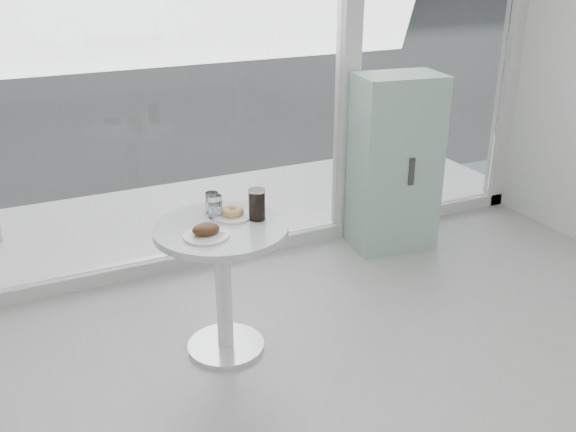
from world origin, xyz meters
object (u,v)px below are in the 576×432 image
mint_cabinet (395,163)px  water_tumbler_a (215,208)px  main_table (222,263)px  water_tumbler_b (212,204)px  plate_donut (232,213)px  car_silver (112,13)px  cola_glass (257,205)px  plate_fritter (207,232)px

mint_cabinet → water_tumbler_a: bearing=-150.2°
water_tumbler_a → mint_cabinet: bearing=21.9°
main_table → water_tumbler_b: 0.34m
plate_donut → water_tumbler_a: 0.10m
main_table → plate_donut: 0.27m
plate_donut → water_tumbler_b: water_tumbler_b is taller
main_table → car_silver: (1.96, 12.95, 0.11)m
mint_cabinet → cola_glass: bearing=-143.6°
main_table → car_silver: 13.09m
plate_donut → main_table: bearing=-138.1°
main_table → water_tumbler_a: water_tumbler_a is taller
mint_cabinet → cola_glass: 1.63m
car_silver → water_tumbler_a: 12.97m
cola_glass → mint_cabinet: bearing=28.5°
mint_cabinet → plate_donut: mint_cabinet is taller
plate_donut → water_tumbler_b: bearing=125.8°
plate_fritter → mint_cabinet: bearing=26.5°
water_tumbler_b → plate_fritter: bearing=-114.3°
water_tumbler_b → cola_glass: (0.19, -0.19, 0.03)m
plate_fritter → cola_glass: size_ratio=1.38×
main_table → plate_fritter: (-0.11, -0.09, 0.25)m
main_table → plate_donut: plate_donut is taller
car_silver → cola_glass: 13.06m
mint_cabinet → cola_glass: mint_cabinet is taller
car_silver → water_tumbler_b: (-1.94, -12.75, 0.16)m
mint_cabinet → water_tumbler_a: size_ratio=10.46×
cola_glass → car_silver: bearing=82.3°
plate_donut → water_tumbler_a: bearing=156.8°
water_tumbler_b → cola_glass: bearing=-46.0°
plate_fritter → water_tumbler_b: 0.32m
plate_fritter → plate_donut: (0.21, 0.18, -0.01)m
car_silver → plate_fritter: 13.20m
water_tumbler_b → car_silver: bearing=81.3°
car_silver → water_tumbler_a: (-1.95, -12.82, 0.17)m
main_table → car_silver: bearing=81.4°
cola_glass → plate_donut: bearing=141.8°
mint_cabinet → plate_fritter: bearing=-145.6°
mint_cabinet → car_silver: size_ratio=0.33×
mint_cabinet → water_tumbler_b: mint_cabinet is taller
car_silver → plate_donut: 12.99m
plate_fritter → plate_donut: size_ratio=1.09×
water_tumbler_a → main_table: bearing=-97.2°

